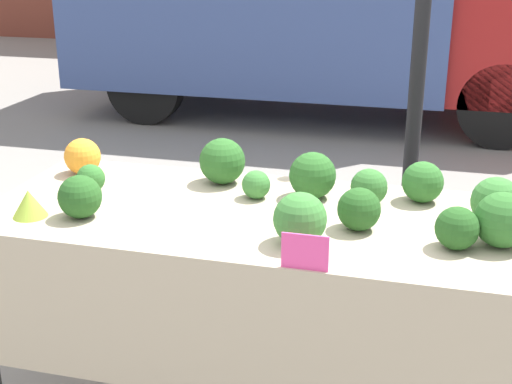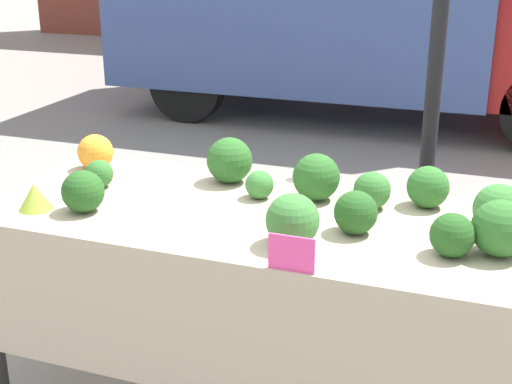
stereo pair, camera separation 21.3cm
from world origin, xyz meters
name	(u,v)px [view 2 (the right image)]	position (x,y,z in m)	size (l,w,h in m)	color
tent_pole	(431,116)	(0.51, 0.88, 1.11)	(0.07, 0.07, 2.22)	black
market_table	(249,248)	(0.00, -0.07, 0.80)	(2.01, 0.86, 0.91)	tan
orange_cauliflower	(95,152)	(-0.83, 0.24, 0.99)	(0.15, 0.15, 0.15)	orange
romanesco_head	(35,196)	(-0.78, -0.25, 0.96)	(0.13, 0.13, 0.10)	#93B238
broccoli_head_0	(452,235)	(0.71, -0.14, 0.98)	(0.14, 0.14, 0.14)	#23511E
broccoli_head_1	(293,220)	(0.21, -0.23, 1.00)	(0.18, 0.18, 0.18)	#387533
broccoli_head_2	(99,174)	(-0.69, 0.04, 0.97)	(0.11, 0.11, 0.11)	#2D6628
broccoli_head_3	(316,177)	(0.17, 0.21, 1.00)	(0.18, 0.18, 0.18)	#285B23
broccoli_head_4	(259,185)	(-0.04, 0.14, 0.97)	(0.11, 0.11, 0.11)	#387533
broccoli_head_5	(499,209)	(0.84, 0.10, 1.00)	(0.17, 0.17, 0.17)	#387533
broccoli_head_6	(372,190)	(0.39, 0.19, 0.98)	(0.14, 0.14, 0.14)	#336B2D
broccoli_head_7	(500,228)	(0.85, -0.08, 1.00)	(0.18, 0.18, 0.18)	#2D6628
broccoli_head_8	(356,212)	(0.38, -0.06, 0.99)	(0.15, 0.15, 0.15)	#23511E
broccoli_head_9	(230,160)	(-0.22, 0.28, 1.00)	(0.19, 0.19, 0.19)	#285B23
broccoli_head_10	(83,191)	(-0.60, -0.21, 0.99)	(0.16, 0.16, 0.16)	#23511E
broccoli_head_11	(428,187)	(0.58, 0.27, 0.99)	(0.16, 0.16, 0.16)	#2D6628
price_sign	(291,254)	(0.26, -0.42, 0.97)	(0.15, 0.01, 0.12)	#EF4793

